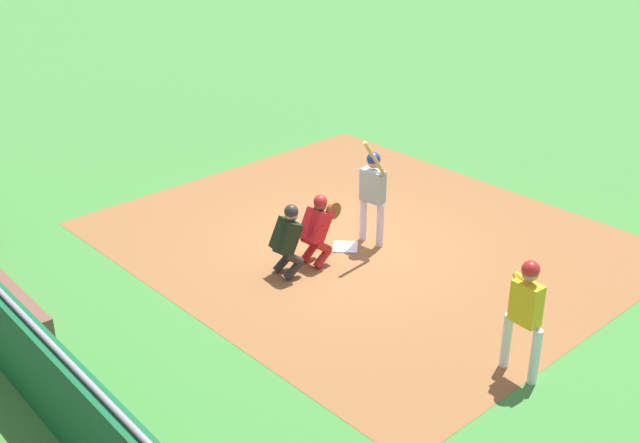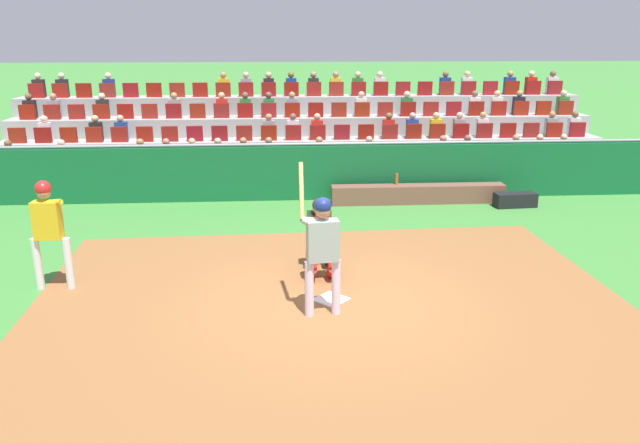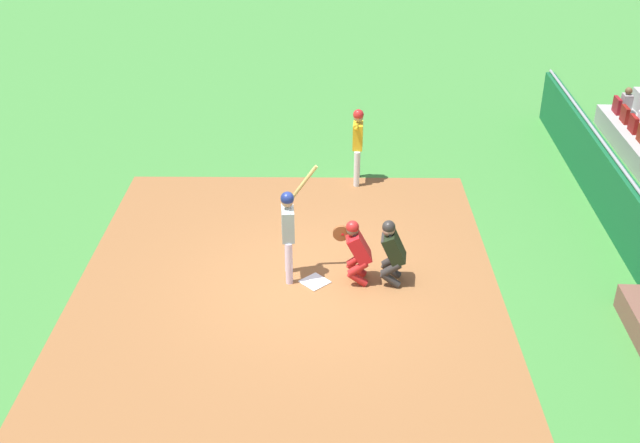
# 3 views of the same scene
# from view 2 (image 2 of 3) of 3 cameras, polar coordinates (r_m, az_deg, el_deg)

# --- Properties ---
(ground_plane) EXTENTS (160.00, 160.00, 0.00)m
(ground_plane) POSITION_cam_2_polar(r_m,az_deg,el_deg) (9.48, 1.03, -7.31)
(ground_plane) COLOR #3E8437
(infield_dirt_patch) EXTENTS (9.26, 8.02, 0.01)m
(infield_dirt_patch) POSITION_cam_2_polar(r_m,az_deg,el_deg) (9.03, 1.30, -8.60)
(infield_dirt_patch) COLOR #8F5D33
(infield_dirt_patch) RESTS_ON ground_plane
(home_plate_marker) EXTENTS (0.62, 0.62, 0.02)m
(home_plate_marker) POSITION_cam_2_polar(r_m,az_deg,el_deg) (9.48, 1.03, -7.22)
(home_plate_marker) COLOR white
(home_plate_marker) RESTS_ON infield_dirt_patch
(batter_at_plate) EXTENTS (0.58, 0.66, 2.16)m
(batter_at_plate) POSITION_cam_2_polar(r_m,az_deg,el_deg) (8.62, 0.18, -2.03)
(batter_at_plate) COLOR silver
(batter_at_plate) RESTS_ON ground_plane
(catcher_crouching) EXTENTS (0.48, 0.73, 1.27)m
(catcher_crouching) POSITION_cam_2_polar(r_m,az_deg,el_deg) (9.90, 0.13, -1.81)
(catcher_crouching) COLOR #B11E1C
(catcher_crouching) RESTS_ON ground_plane
(home_plate_umpire) EXTENTS (0.49, 0.49, 1.28)m
(home_plate_umpire) POSITION_cam_2_polar(r_m,az_deg,el_deg) (10.51, -0.07, -0.73)
(home_plate_umpire) COLOR #2A2724
(home_plate_umpire) RESTS_ON ground_plane
(dugout_wall) EXTENTS (17.58, 0.24, 1.40)m
(dugout_wall) POSITION_cam_2_polar(r_m,az_deg,el_deg) (15.00, -0.91, 4.60)
(dugout_wall) COLOR #135C2F
(dugout_wall) RESTS_ON ground_plane
(dugout_bench) EXTENTS (4.16, 0.40, 0.44)m
(dugout_bench) POSITION_cam_2_polar(r_m,az_deg,el_deg) (14.92, 9.07, 2.54)
(dugout_bench) COLOR brown
(dugout_bench) RESTS_ON ground_plane
(water_bottle_on_bench) EXTENTS (0.07, 0.07, 0.27)m
(water_bottle_on_bench) POSITION_cam_2_polar(r_m,az_deg,el_deg) (14.82, 7.12, 3.92)
(water_bottle_on_bench) COLOR #CE4E21
(water_bottle_on_bench) RESTS_ON dugout_bench
(equipment_duffel_bag) EXTENTS (1.00, 0.44, 0.33)m
(equipment_duffel_bag) POSITION_cam_2_polar(r_m,az_deg,el_deg) (15.13, 17.64, 1.93)
(equipment_duffel_bag) COLOR black
(equipment_duffel_bag) RESTS_ON ground_plane
(on_deck_batter) EXTENTS (0.62, 0.24, 1.77)m
(on_deck_batter) POSITION_cam_2_polar(r_m,az_deg,el_deg) (10.42, -23.91, -0.23)
(on_deck_batter) COLOR silver
(on_deck_batter) RESTS_ON ground_plane
(bleacher_stand) EXTENTS (16.99, 3.54, 2.79)m
(bleacher_stand) POSITION_cam_2_polar(r_m,az_deg,el_deg) (18.42, -1.44, 7.41)
(bleacher_stand) COLOR #A1A09D
(bleacher_stand) RESTS_ON ground_plane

